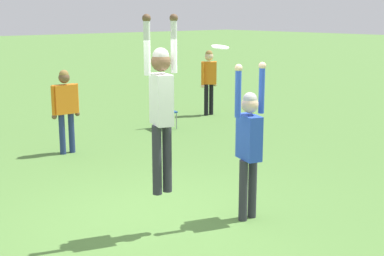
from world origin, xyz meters
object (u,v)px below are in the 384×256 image
(camping_chair_0, at_px, (163,108))
(person_spectator_near, at_px, (65,104))
(person_spectator_far, at_px, (209,76))
(frisbee, at_px, (220,47))
(person_defending, at_px, (249,138))
(person_jumping, at_px, (161,100))

(camping_chair_0, relative_size, person_spectator_near, 0.49)
(camping_chair_0, distance_m, person_spectator_far, 2.21)
(frisbee, height_order, camping_chair_0, frisbee)
(person_spectator_near, distance_m, person_spectator_far, 5.14)
(person_defending, relative_size, frisbee, 9.73)
(frisbee, bearing_deg, person_defending, -13.99)
(person_defending, bearing_deg, person_spectator_near, -159.88)
(person_defending, distance_m, frisbee, 1.32)
(person_defending, relative_size, person_spectator_near, 1.27)
(person_spectator_near, bearing_deg, person_spectator_far, 18.30)
(person_jumping, xyz_separation_m, camping_chair_0, (3.95, 5.10, -1.25))
(person_jumping, distance_m, person_spectator_near, 4.64)
(person_spectator_near, xyz_separation_m, person_spectator_far, (5.00, 1.19, 0.07))
(camping_chair_0, bearing_deg, frisbee, 71.03)
(person_defending, relative_size, person_spectator_far, 1.20)
(person_defending, height_order, person_spectator_near, person_defending)
(person_jumping, height_order, person_spectator_far, person_jumping)
(person_spectator_far, bearing_deg, person_spectator_near, -123.91)
(frisbee, relative_size, person_spectator_far, 0.12)
(person_defending, height_order, camping_chair_0, person_defending)
(person_spectator_far, bearing_deg, camping_chair_0, -121.91)
(person_jumping, relative_size, person_defending, 1.04)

